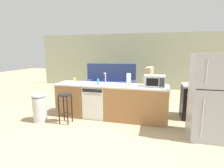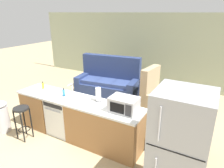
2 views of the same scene
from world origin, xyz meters
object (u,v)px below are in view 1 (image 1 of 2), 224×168
(couch, at_px, (111,85))
(soap_bottle, at_px, (98,81))
(stove_range, at_px, (197,102))
(paper_towel_roll, at_px, (129,79))
(kettle, at_px, (193,82))
(trash_bin, at_px, (39,107))
(refrigerator, at_px, (210,97))
(dishwasher, at_px, (96,101))
(microwave, at_px, (154,81))
(armchair, at_px, (154,91))
(dish_soap_bottle, at_px, (74,80))
(bar_stool, at_px, (65,102))

(couch, bearing_deg, soap_bottle, -83.04)
(stove_range, relative_size, paper_towel_roll, 3.19)
(soap_bottle, distance_m, kettle, 2.41)
(trash_bin, bearing_deg, stove_range, 17.58)
(refrigerator, bearing_deg, dishwasher, 168.07)
(microwave, bearing_deg, couch, 125.49)
(microwave, bearing_deg, armchair, 90.63)
(dish_soap_bottle, height_order, kettle, kettle)
(soap_bottle, height_order, trash_bin, soap_bottle)
(dish_soap_bottle, bearing_deg, refrigerator, -11.42)
(soap_bottle, bearing_deg, kettle, 9.64)
(dishwasher, distance_m, couch, 2.46)
(dishwasher, height_order, kettle, kettle)
(dishwasher, height_order, soap_bottle, soap_bottle)
(microwave, bearing_deg, paper_towel_roll, 165.66)
(stove_range, distance_m, soap_bottle, 2.65)
(dish_soap_bottle, bearing_deg, couch, 79.57)
(refrigerator, distance_m, soap_bottle, 2.61)
(stove_range, relative_size, soap_bottle, 5.11)
(paper_towel_roll, bearing_deg, dishwasher, -168.83)
(soap_bottle, xyz_separation_m, dish_soap_bottle, (-0.73, 0.09, 0.00))
(paper_towel_roll, distance_m, couch, 2.61)
(kettle, bearing_deg, armchair, 119.49)
(dishwasher, relative_size, couch, 0.40)
(bar_stool, bearing_deg, stove_range, 20.24)
(couch, bearing_deg, dish_soap_bottle, -100.43)
(microwave, height_order, paper_towel_roll, paper_towel_roll)
(microwave, xyz_separation_m, bar_stool, (-2.08, -0.62, -0.50))
(bar_stool, bearing_deg, microwave, 16.63)
(microwave, xyz_separation_m, paper_towel_roll, (-0.66, 0.17, -0.00))
(paper_towel_roll, relative_size, dish_soap_bottle, 1.60)
(armchair, bearing_deg, stove_range, -54.34)
(paper_towel_roll, distance_m, trash_bin, 2.37)
(couch, bearing_deg, bar_stool, -96.10)
(kettle, bearing_deg, soap_bottle, -170.36)
(trash_bin, relative_size, couch, 0.35)
(couch, bearing_deg, refrigerator, -46.52)
(stove_range, xyz_separation_m, soap_bottle, (-2.55, -0.53, 0.52))
(stove_range, relative_size, kettle, 4.39)
(dish_soap_bottle, bearing_deg, kettle, 5.71)
(microwave, bearing_deg, bar_stool, -163.37)
(paper_towel_roll, distance_m, dish_soap_bottle, 1.52)
(bar_stool, bearing_deg, refrigerator, 1.30)
(kettle, relative_size, trash_bin, 0.28)
(paper_towel_roll, xyz_separation_m, dish_soap_bottle, (-1.52, -0.06, -0.07))
(microwave, xyz_separation_m, dish_soap_bottle, (-2.18, 0.11, -0.07))
(dishwasher, xyz_separation_m, bar_stool, (-0.57, -0.62, 0.11))
(dishwasher, height_order, armchair, armchair)
(dishwasher, relative_size, trash_bin, 1.14)
(stove_range, bearing_deg, bar_stool, -159.76)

